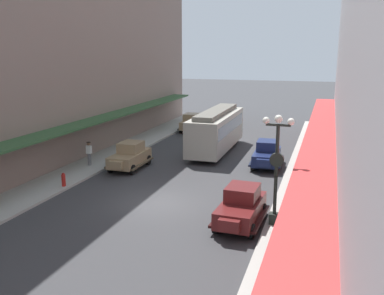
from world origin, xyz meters
name	(u,v)px	position (x,y,z in m)	size (l,w,h in m)	color
ground_plane	(158,203)	(0.00, 0.00, 0.00)	(200.00, 200.00, 0.00)	#38383A
sidewalk_left	(42,188)	(-7.50, 0.00, 0.07)	(3.00, 60.00, 0.15)	#A8A59E
sidewalk_right	(300,218)	(7.50, 0.00, 0.07)	(3.00, 60.00, 0.15)	#A8A59E
parked_car_0	(130,155)	(-4.55, 5.92, 0.94)	(2.19, 4.28, 1.84)	#997F5B
parked_car_1	(241,205)	(4.86, -1.50, 0.94)	(2.28, 4.31, 1.84)	#591919
parked_car_2	(192,122)	(-4.73, 20.83, 0.94)	(2.25, 4.30, 1.84)	#997F5B
parked_car_3	(267,154)	(4.52, 9.38, 0.94)	(2.28, 4.31, 1.84)	#19234C
streetcar	(216,129)	(-0.08, 12.69, 1.90)	(2.60, 9.62, 3.46)	#ADA899
lamp_post_with_clock	(276,165)	(6.40, -1.29, 2.99)	(1.42, 0.44, 5.16)	black
fire_hydrant	(64,179)	(-6.35, 0.59, 0.56)	(0.24, 0.24, 0.82)	#B21E19
pedestrian_0	(89,153)	(-7.43, 5.33, 1.01)	(0.36, 0.28, 1.67)	slate
pedestrian_1	(307,188)	(7.67, 1.99, 1.01)	(0.36, 0.28, 1.67)	#2D2D33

